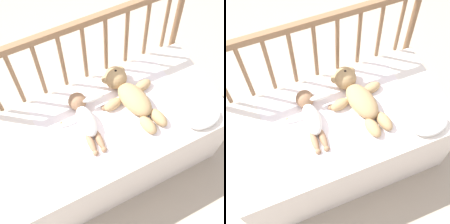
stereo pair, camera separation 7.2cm
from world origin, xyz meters
TOP-DOWN VIEW (x-y plane):
  - ground_plane at (0.00, 0.00)m, footprint 12.00×12.00m
  - crib_mattress at (0.00, 0.00)m, footprint 1.21×0.61m
  - crib_rail at (0.00, 0.33)m, footprint 1.21×0.04m
  - blanket at (0.01, 0.02)m, footprint 0.79×0.52m
  - teddy_bear at (0.14, 0.07)m, footprint 0.32×0.45m
  - baby at (-0.14, 0.06)m, footprint 0.29×0.37m
  - small_pillow at (0.42, -0.22)m, footprint 0.20×0.14m

SIDE VIEW (x-z plane):
  - ground_plane at x=0.00m, z-range 0.00..0.00m
  - crib_mattress at x=0.00m, z-range 0.00..0.52m
  - blanket at x=0.01m, z-range 0.52..0.52m
  - small_pillow at x=0.42m, z-range 0.52..0.58m
  - baby at x=-0.14m, z-range 0.51..0.61m
  - teddy_bear at x=0.14m, z-range 0.50..0.63m
  - crib_rail at x=0.00m, z-range 0.19..1.12m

